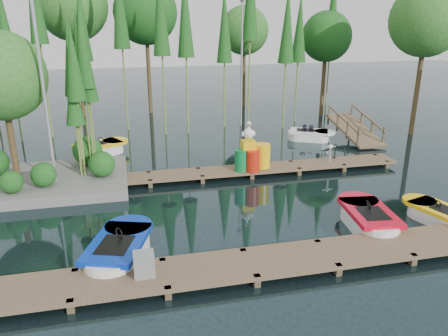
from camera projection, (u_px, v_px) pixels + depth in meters
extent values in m
plane|color=#1B2F33|center=(213.00, 203.00, 15.32)|extent=(90.00, 90.00, 0.00)
cube|color=brown|center=(250.00, 264.00, 11.10)|extent=(18.00, 1.50, 0.10)
cube|color=#4C3F29|center=(71.00, 310.00, 9.66)|extent=(0.16, 0.16, 0.50)
cube|color=#4C3F29|center=(76.00, 279.00, 10.82)|extent=(0.16, 0.16, 0.50)
cube|color=#4C3F29|center=(168.00, 297.00, 10.12)|extent=(0.16, 0.16, 0.50)
cube|color=#4C3F29|center=(163.00, 268.00, 11.28)|extent=(0.16, 0.16, 0.50)
cube|color=#4C3F29|center=(257.00, 284.00, 10.59)|extent=(0.16, 0.16, 0.50)
cube|color=#4C3F29|center=(243.00, 258.00, 11.74)|extent=(0.16, 0.16, 0.50)
cube|color=#4C3F29|center=(338.00, 273.00, 11.05)|extent=(0.16, 0.16, 0.50)
cube|color=#4C3F29|center=(317.00, 249.00, 12.21)|extent=(0.16, 0.16, 0.50)
cube|color=#4C3F29|center=(413.00, 263.00, 11.51)|extent=(0.16, 0.16, 0.50)
cube|color=#4C3F29|center=(385.00, 240.00, 12.67)|extent=(0.16, 0.16, 0.50)
cube|color=brown|center=(225.00, 171.00, 17.75)|extent=(15.00, 1.20, 0.10)
cube|color=#4C3F29|center=(38.00, 195.00, 15.85)|extent=(0.16, 0.16, 0.50)
cube|color=#4C3F29|center=(42.00, 186.00, 16.73)|extent=(0.16, 0.16, 0.50)
cube|color=#4C3F29|center=(96.00, 191.00, 16.29)|extent=(0.16, 0.16, 0.50)
cube|color=#4C3F29|center=(97.00, 182.00, 17.17)|extent=(0.16, 0.16, 0.50)
cube|color=#4C3F29|center=(150.00, 186.00, 16.72)|extent=(0.16, 0.16, 0.50)
cube|color=#4C3F29|center=(149.00, 178.00, 17.61)|extent=(0.16, 0.16, 0.50)
cube|color=#4C3F29|center=(202.00, 182.00, 17.16)|extent=(0.16, 0.16, 0.50)
cube|color=#4C3F29|center=(198.00, 174.00, 18.04)|extent=(0.16, 0.16, 0.50)
cube|color=#4C3F29|center=(252.00, 178.00, 17.60)|extent=(0.16, 0.16, 0.50)
cube|color=#4C3F29|center=(245.00, 170.00, 18.48)|extent=(0.16, 0.16, 0.50)
cube|color=#4C3F29|center=(299.00, 174.00, 18.03)|extent=(0.16, 0.16, 0.50)
cube|color=#4C3F29|center=(290.00, 167.00, 18.92)|extent=(0.16, 0.16, 0.50)
cube|color=#4C3F29|center=(344.00, 170.00, 18.47)|extent=(0.16, 0.16, 0.50)
cube|color=#4C3F29|center=(333.00, 163.00, 19.35)|extent=(0.16, 0.16, 0.50)
cube|color=#4C3F29|center=(386.00, 167.00, 18.91)|extent=(0.16, 0.16, 0.50)
cube|color=#4C3F29|center=(374.00, 160.00, 19.79)|extent=(0.16, 0.16, 0.50)
cube|color=slate|center=(44.00, 183.00, 16.73)|extent=(6.20, 4.20, 0.42)
sphere|color=#1E581B|center=(44.00, 175.00, 15.64)|extent=(0.90, 0.90, 0.90)
sphere|color=#1E581B|center=(87.00, 151.00, 17.91)|extent=(1.20, 1.20, 1.20)
sphere|color=#1E581B|center=(11.00, 182.00, 15.07)|extent=(0.80, 0.80, 0.80)
sphere|color=#1E581B|center=(102.00, 164.00, 16.60)|extent=(1.00, 1.00, 1.00)
cylinder|color=#4A381F|center=(11.00, 135.00, 16.29)|extent=(0.24, 0.24, 3.60)
sphere|color=#357429|center=(1.00, 76.00, 15.56)|extent=(3.20, 3.20, 3.20)
cylinder|color=olive|center=(85.00, 106.00, 16.71)|extent=(0.07, 0.07, 5.93)
cone|color=#1E581B|center=(79.00, 50.00, 16.03)|extent=(0.70, 0.70, 2.97)
cylinder|color=olive|center=(76.00, 111.00, 16.53)|extent=(0.07, 0.07, 5.66)
cone|color=#1E581B|center=(70.00, 57.00, 15.88)|extent=(0.70, 0.70, 2.83)
cylinder|color=olive|center=(91.00, 115.00, 16.89)|extent=(0.07, 0.07, 5.22)
cone|color=#1E581B|center=(86.00, 66.00, 16.29)|extent=(0.70, 0.70, 2.61)
cylinder|color=olive|center=(79.00, 115.00, 16.01)|extent=(0.07, 0.07, 5.53)
cone|color=#1E581B|center=(73.00, 62.00, 15.38)|extent=(0.70, 0.70, 2.76)
cylinder|color=olive|center=(77.00, 135.00, 16.35)|extent=(0.07, 0.07, 4.01)
cone|color=#1E581B|center=(73.00, 98.00, 15.89)|extent=(0.70, 0.70, 2.01)
cylinder|color=olive|center=(88.00, 104.00, 16.60)|extent=(0.07, 0.07, 6.11)
cone|color=#1E581B|center=(82.00, 46.00, 15.90)|extent=(0.70, 0.70, 3.05)
cylinder|color=#4A381F|center=(418.00, 79.00, 23.42)|extent=(0.26, 0.26, 6.06)
sphere|color=#357429|center=(427.00, 20.00, 22.43)|extent=(3.81, 3.81, 3.81)
cylinder|color=#4A381F|center=(324.00, 77.00, 28.28)|extent=(0.26, 0.26, 5.02)
sphere|color=#1E581B|center=(327.00, 37.00, 27.46)|extent=(3.16, 3.16, 3.16)
cylinder|color=#4A381F|center=(244.00, 69.00, 31.05)|extent=(0.26, 0.26, 5.31)
sphere|color=#357429|center=(244.00, 30.00, 30.18)|extent=(3.34, 3.34, 3.34)
cylinder|color=#4A381F|center=(148.00, 64.00, 28.79)|extent=(0.26, 0.26, 6.46)
sphere|color=#1E581B|center=(145.00, 12.00, 27.74)|extent=(4.06, 4.06, 4.06)
cylinder|color=#4A381F|center=(78.00, 63.00, 27.75)|extent=(0.26, 0.26, 6.85)
sphere|color=#357429|center=(72.00, 5.00, 26.63)|extent=(4.31, 4.31, 4.31)
cylinder|color=olive|center=(11.00, 69.00, 21.75)|extent=(0.09, 0.09, 7.48)
cone|color=#1E581B|center=(4.00, 25.00, 21.06)|extent=(0.90, 0.90, 4.11)
cylinder|color=olive|center=(40.00, 45.00, 22.24)|extent=(0.09, 0.09, 9.66)
cylinder|color=olive|center=(85.00, 62.00, 23.94)|extent=(0.09, 0.09, 7.69)
cone|color=#1E581B|center=(81.00, 21.00, 23.23)|extent=(0.90, 0.90, 4.23)
cylinder|color=olive|center=(123.00, 50.00, 23.84)|extent=(0.09, 0.09, 8.99)
cone|color=#1E581B|center=(119.00, 0.00, 23.01)|extent=(0.90, 0.90, 4.94)
cylinder|color=olive|center=(162.00, 57.00, 22.88)|extent=(0.09, 0.09, 8.44)
cone|color=#1E581B|center=(160.00, 9.00, 22.10)|extent=(0.90, 0.90, 4.64)
cylinder|color=olive|center=(186.00, 58.00, 23.31)|extent=(0.09, 0.09, 8.22)
cone|color=#1E581B|center=(185.00, 12.00, 22.56)|extent=(0.90, 0.90, 4.52)
cylinder|color=olive|center=(224.00, 63.00, 24.74)|extent=(0.09, 0.09, 7.41)
cone|color=#1E581B|center=(224.00, 25.00, 24.06)|extent=(0.90, 0.90, 4.07)
cylinder|color=olive|center=(250.00, 41.00, 24.89)|extent=(0.09, 0.09, 9.77)
cylinder|color=olive|center=(286.00, 64.00, 24.50)|extent=(0.09, 0.09, 7.40)
cone|color=#1E581B|center=(287.00, 25.00, 23.82)|extent=(0.90, 0.90, 4.07)
cylinder|color=olive|center=(298.00, 63.00, 26.30)|extent=(0.09, 0.09, 7.14)
cone|color=#1E581B|center=(300.00, 28.00, 25.65)|extent=(0.90, 0.90, 3.93)
cylinder|color=olive|center=(330.00, 48.00, 27.53)|extent=(0.09, 0.09, 8.61)
cone|color=#1E581B|center=(333.00, 8.00, 26.74)|extent=(0.90, 0.90, 4.74)
cylinder|color=gray|center=(45.00, 98.00, 15.29)|extent=(0.12, 0.12, 7.00)
cylinder|color=gray|center=(242.00, 66.00, 25.15)|extent=(0.12, 0.12, 7.00)
cube|color=brown|center=(354.00, 130.00, 23.06)|extent=(1.50, 3.94, 0.95)
cube|color=#4C3F29|center=(358.00, 137.00, 21.42)|extent=(0.08, 0.08, 0.90)
cube|color=#4C3F29|center=(347.00, 130.00, 22.40)|extent=(0.08, 0.08, 0.90)
cube|color=#4C3F29|center=(337.00, 123.00, 23.37)|extent=(0.08, 0.08, 0.90)
cube|color=#4C3F29|center=(328.00, 117.00, 24.35)|extent=(0.08, 0.08, 0.90)
cube|color=brown|center=(343.00, 119.00, 22.71)|extent=(0.06, 3.54, 0.83)
cube|color=#4C3F29|center=(383.00, 136.00, 21.72)|extent=(0.08, 0.08, 0.90)
cube|color=#4C3F29|center=(372.00, 128.00, 22.70)|extent=(0.08, 0.08, 0.90)
cube|color=#4C3F29|center=(361.00, 122.00, 23.68)|extent=(0.08, 0.08, 0.90)
cube|color=#4C3F29|center=(351.00, 115.00, 24.65)|extent=(0.08, 0.08, 0.90)
cube|color=brown|center=(368.00, 118.00, 23.01)|extent=(0.06, 3.54, 0.83)
cube|color=white|center=(119.00, 254.00, 11.61)|extent=(1.65, 1.66, 0.60)
cylinder|color=white|center=(126.00, 242.00, 12.22)|extent=(1.65, 1.65, 0.60)
cylinder|color=white|center=(110.00, 267.00, 10.99)|extent=(1.65, 1.65, 0.60)
cube|color=#062BA6|center=(118.00, 243.00, 11.50)|extent=(1.98, 2.58, 0.15)
cylinder|color=#062BA6|center=(129.00, 227.00, 12.40)|extent=(1.68, 1.68, 0.15)
cube|color=black|center=(115.00, 246.00, 11.28)|extent=(1.11, 1.28, 0.07)
torus|color=black|center=(119.00, 233.00, 11.58)|extent=(0.25, 0.34, 0.29)
cube|color=white|center=(369.00, 222.00, 13.46)|extent=(1.41, 1.41, 0.58)
cylinder|color=white|center=(361.00, 213.00, 14.06)|extent=(1.40, 1.40, 0.58)
cylinder|color=white|center=(377.00, 231.00, 12.87)|extent=(1.40, 1.40, 0.58)
cube|color=red|center=(370.00, 212.00, 13.36)|extent=(1.55, 2.33, 0.15)
cylinder|color=red|center=(358.00, 201.00, 14.22)|extent=(1.43, 1.43, 0.15)
cube|color=black|center=(373.00, 214.00, 13.15)|extent=(0.90, 1.13, 0.06)
torus|color=black|center=(368.00, 204.00, 13.44)|extent=(0.19, 0.31, 0.28)
cube|color=white|center=(440.00, 217.00, 13.83)|extent=(1.33, 1.33, 0.48)
cylinder|color=white|center=(425.00, 211.00, 14.27)|extent=(1.32, 1.32, 0.48)
cube|color=yellow|center=(441.00, 210.00, 13.75)|extent=(1.58, 2.08, 0.12)
cylinder|color=yellow|center=(419.00, 201.00, 14.38)|extent=(1.35, 1.35, 0.12)
cube|color=black|center=(446.00, 211.00, 13.59)|extent=(0.88, 1.03, 0.05)
torus|color=black|center=(438.00, 203.00, 13.80)|extent=(0.20, 0.27, 0.23)
cube|color=white|center=(99.00, 151.00, 20.64)|extent=(1.64, 1.63, 0.55)
cylinder|color=white|center=(111.00, 148.00, 21.02)|extent=(1.63, 1.63, 0.55)
cylinder|color=white|center=(87.00, 153.00, 20.26)|extent=(1.63, 1.63, 0.55)
cube|color=yellow|center=(98.00, 145.00, 20.54)|extent=(2.43, 2.07, 0.14)
cylinder|color=yellow|center=(115.00, 141.00, 21.09)|extent=(1.66, 1.66, 0.14)
cube|color=black|center=(94.00, 144.00, 20.40)|extent=(1.23, 1.13, 0.06)
torus|color=black|center=(101.00, 140.00, 20.57)|extent=(0.31, 0.26, 0.27)
imported|color=#1E1E2D|center=(93.00, 140.00, 20.29)|extent=(0.54, 0.49, 0.98)
cube|color=white|center=(309.00, 137.00, 23.13)|extent=(1.50, 1.49, 0.51)
cylinder|color=white|center=(319.00, 137.00, 23.01)|extent=(1.49, 1.49, 0.51)
cylinder|color=white|center=(298.00, 136.00, 23.25)|extent=(1.49, 1.49, 0.51)
cube|color=white|center=(309.00, 131.00, 23.04)|extent=(2.24, 1.87, 0.13)
cylinder|color=white|center=(325.00, 132.00, 22.87)|extent=(1.52, 1.52, 0.13)
cube|color=black|center=(306.00, 131.00, 23.06)|extent=(1.13, 1.02, 0.06)
torus|color=black|center=(312.00, 128.00, 22.95)|extent=(0.29, 0.24, 0.25)
imported|color=#1E1E2D|center=(305.00, 127.00, 23.01)|extent=(0.46, 0.41, 0.83)
imported|color=#1E1E2D|center=(311.00, 127.00, 23.26)|extent=(0.36, 0.31, 0.63)
cube|color=gray|center=(144.00, 264.00, 10.42)|extent=(0.49, 0.42, 0.60)
cylinder|color=yellow|center=(262.00, 156.00, 17.92)|extent=(0.66, 0.66, 0.99)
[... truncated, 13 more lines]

